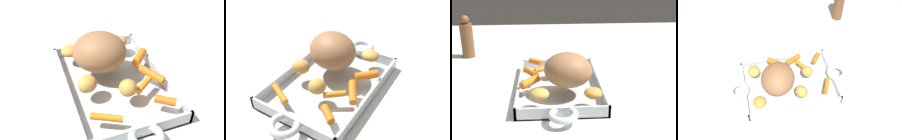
# 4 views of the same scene
# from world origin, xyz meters

# --- Properties ---
(ground_plane) EXTENTS (1.67, 1.67, 0.00)m
(ground_plane) POSITION_xyz_m (0.00, 0.00, 0.00)
(ground_plane) COLOR silver
(roasting_dish) EXTENTS (0.46, 0.25, 0.04)m
(roasting_dish) POSITION_xyz_m (0.00, 0.00, 0.01)
(roasting_dish) COLOR silver
(roasting_dish) RESTS_ON ground_plane
(pork_roast) EXTENTS (0.16, 0.17, 0.10)m
(pork_roast) POSITION_xyz_m (-0.05, -0.02, 0.09)
(pork_roast) COLOR #A06C44
(pork_roast) RESTS_ON roasting_dish
(baby_carrot_short) EXTENTS (0.06, 0.06, 0.02)m
(baby_carrot_short) POSITION_xyz_m (-0.04, 0.09, 0.05)
(baby_carrot_short) COLOR orange
(baby_carrot_short) RESTS_ON roasting_dish
(baby_carrot_northeast) EXTENTS (0.04, 0.06, 0.02)m
(baby_carrot_northeast) POSITION_xyz_m (0.06, 0.05, 0.04)
(baby_carrot_northeast) COLOR orange
(baby_carrot_northeast) RESTS_ON roasting_dish
(baby_carrot_southeast) EXTENTS (0.04, 0.05, 0.02)m
(baby_carrot_southeast) POSITION_xyz_m (0.13, 0.08, 0.04)
(baby_carrot_southeast) COLOR orange
(baby_carrot_southeast) RESTS_ON roasting_dish
(baby_carrot_center_left) EXTENTS (0.05, 0.07, 0.02)m
(baby_carrot_center_left) POSITION_xyz_m (0.13, -0.06, 0.04)
(baby_carrot_center_left) COLOR orange
(baby_carrot_center_left) RESTS_ON roasting_dish
(baby_carrot_southwest) EXTENTS (0.07, 0.05, 0.02)m
(baby_carrot_southwest) POSITION_xyz_m (0.04, 0.09, 0.05)
(baby_carrot_southwest) COLOR orange
(baby_carrot_southwest) RESTS_ON roasting_dish
(potato_golden_small) EXTENTS (0.06, 0.06, 0.03)m
(potato_golden_small) POSITION_xyz_m (-0.13, -0.08, 0.05)
(potato_golden_small) COLOR gold
(potato_golden_small) RESTS_ON roasting_dish
(potato_corner) EXTENTS (0.06, 0.06, 0.04)m
(potato_corner) POSITION_xyz_m (0.03, -0.08, 0.06)
(potato_corner) COLOR gold
(potato_corner) RESTS_ON roasting_dish
(potato_near_roast) EXTENTS (0.06, 0.06, 0.04)m
(potato_near_roast) POSITION_xyz_m (0.07, 0.01, 0.06)
(potato_near_roast) COLOR gold
(potato_near_roast) RESTS_ON roasting_dish
(potato_halved) EXTENTS (0.05, 0.05, 0.03)m
(potato_halved) POSITION_xyz_m (-0.13, 0.06, 0.05)
(potato_halved) COLOR gold
(potato_halved) RESTS_ON roasting_dish
(pepper_mill) EXTENTS (0.05, 0.05, 0.17)m
(pepper_mill) POSITION_xyz_m (0.32, 0.35, 0.08)
(pepper_mill) COLOR brown
(pepper_mill) RESTS_ON ground_plane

